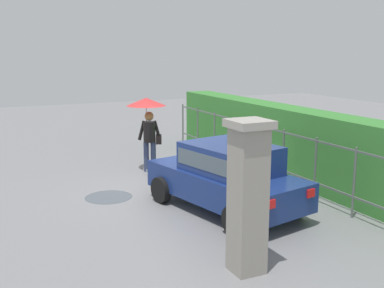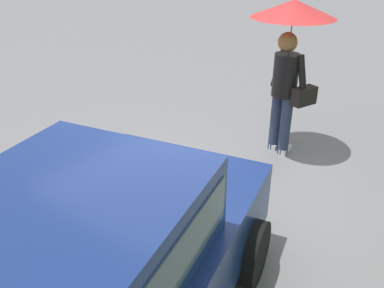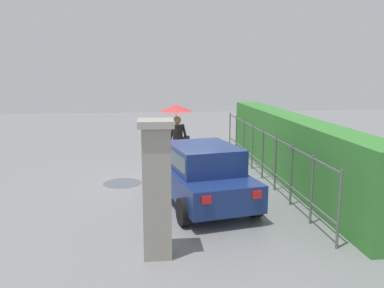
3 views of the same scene
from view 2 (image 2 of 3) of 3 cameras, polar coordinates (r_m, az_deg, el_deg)
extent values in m
plane|color=slate|center=(4.71, -0.28, -9.19)|extent=(40.00, 40.00, 0.00)
cube|color=navy|center=(2.55, -18.81, -13.80)|extent=(2.15, 1.79, 0.60)
cube|color=#4C5B66|center=(2.54, -18.88, -13.46)|extent=(2.01, 1.78, 0.33)
cylinder|color=black|center=(4.36, -13.33, -8.59)|extent=(0.62, 0.30, 0.60)
cylinder|color=black|center=(3.75, 8.58, -14.93)|extent=(0.62, 0.30, 0.60)
cylinder|color=#2D3856|center=(5.94, 11.74, 3.15)|extent=(0.15, 0.15, 0.86)
cylinder|color=#2D3856|center=(5.81, 13.09, 2.46)|extent=(0.15, 0.15, 0.86)
cube|color=white|center=(6.14, 11.81, -0.06)|extent=(0.26, 0.10, 0.08)
cube|color=white|center=(6.02, 13.11, -0.79)|extent=(0.26, 0.10, 0.08)
cylinder|color=black|center=(5.63, 13.14, 9.49)|extent=(0.34, 0.34, 0.58)
sphere|color=#DBAD89|center=(5.52, 13.62, 13.74)|extent=(0.22, 0.22, 0.22)
sphere|color=olive|center=(5.49, 13.41, 13.92)|extent=(0.25, 0.25, 0.25)
cylinder|color=black|center=(5.82, 12.20, 10.48)|extent=(0.17, 0.24, 0.56)
cylinder|color=black|center=(5.53, 15.38, 9.25)|extent=(0.17, 0.24, 0.56)
cylinder|color=#B2B2B7|center=(5.66, 13.67, 13.18)|extent=(0.02, 0.02, 0.77)
cone|color=red|center=(5.57, 14.25, 18.14)|extent=(1.10, 1.10, 0.23)
cube|color=black|center=(5.62, 15.62, 6.59)|extent=(0.37, 0.27, 0.24)
cylinder|color=#4C545B|center=(5.64, -12.86, -3.23)|extent=(1.12, 1.12, 0.00)
camera|label=1|loc=(10.07, -102.91, -2.34)|focal=44.57mm
camera|label=3|loc=(8.65, -122.10, -12.17)|focal=36.88mm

